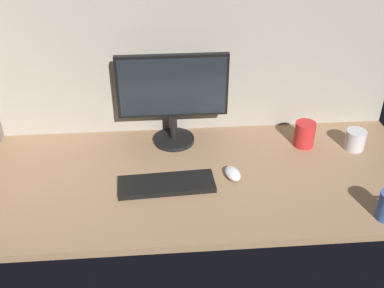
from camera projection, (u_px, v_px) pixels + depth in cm
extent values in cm
cube|color=#8C6B4C|center=(198.00, 176.00, 187.89)|extent=(180.00, 80.00, 3.00)
cube|color=gray|center=(191.00, 45.00, 196.97)|extent=(180.00, 5.00, 79.19)
cylinder|color=black|center=(174.00, 139.00, 206.52)|extent=(18.00, 18.00, 1.80)
cylinder|color=black|center=(174.00, 127.00, 203.05)|extent=(3.20, 3.20, 11.00)
cube|color=black|center=(172.00, 86.00, 193.39)|extent=(46.75, 2.40, 27.65)
cube|color=black|center=(173.00, 87.00, 192.22)|extent=(44.35, 0.60, 25.25)
cube|color=black|center=(167.00, 184.00, 179.22)|extent=(37.64, 14.96, 2.00)
ellipsoid|color=silver|center=(233.00, 173.00, 183.87)|extent=(7.61, 10.61, 3.40)
cylinder|color=#B2B2B7|center=(355.00, 140.00, 199.97)|extent=(8.68, 8.68, 8.62)
cylinder|color=red|center=(305.00, 134.00, 201.48)|extent=(8.83, 8.83, 11.03)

